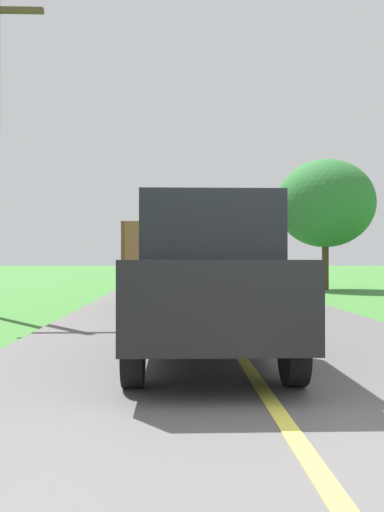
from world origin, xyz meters
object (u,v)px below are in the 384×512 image
Objects in this scene: banana_truck_near at (177,253)px; roadside_tree_mid_right at (325,204)px; following_car at (206,278)px; banana_truck_far at (176,256)px.

roadside_tree_mid_right reaches higher than banana_truck_near.
following_car is at bearing -111.04° from roadside_tree_mid_right.
banana_truck_near is 1.42× the size of following_car.
banana_truck_near is 8.14m from following_car.
banana_truck_near reaches higher than following_car.
banana_truck_near is 1.05× the size of roadside_tree_mid_right.
roadside_tree_mid_right is at bearing 49.60° from banana_truck_near.
following_car is (-5.98, -15.55, -2.59)m from roadside_tree_mid_right.
roadside_tree_mid_right reaches higher than banana_truck_far.
banana_truck_far reaches higher than following_car.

